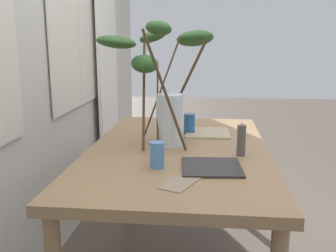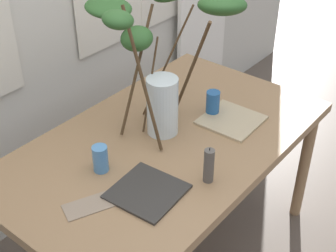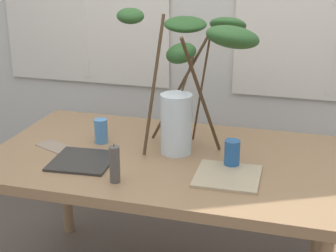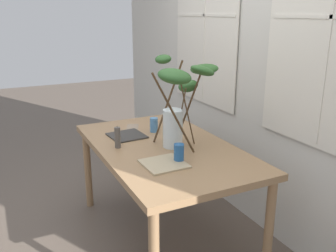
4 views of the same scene
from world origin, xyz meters
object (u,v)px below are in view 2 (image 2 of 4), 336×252
Objects in this scene: drinking_glass_blue_left at (100,159)px; dining_table at (165,153)px; plate_square_right at (231,120)px; plate_square_left at (147,191)px; vase_with_branches at (163,53)px; drinking_glass_blue_right at (213,103)px; pillar_candle at (209,166)px.

dining_table is at bearing -11.82° from drinking_glass_blue_left.
drinking_glass_blue_left is at bearing 161.28° from plate_square_right.
plate_square_left is at bearing -178.24° from plate_square_right.
vase_with_branches reaches higher than drinking_glass_blue_right.
dining_table is at bearing 28.15° from plate_square_left.
pillar_candle is (-0.43, -0.28, 0.02)m from drinking_glass_blue_right.
pillar_candle is at bearing -159.07° from plate_square_right.
drinking_glass_blue_right reaches higher than plate_square_left.
drinking_glass_blue_left is 0.45× the size of plate_square_right.
drinking_glass_blue_right is 0.46× the size of plate_square_right.
drinking_glass_blue_right reaches higher than drinking_glass_blue_left.
drinking_glass_blue_left is at bearing 93.07° from plate_square_left.
plate_square_left is at bearing -86.93° from drinking_glass_blue_left.
vase_with_branches is 2.65× the size of plate_square_left.
plate_square_left is 0.99× the size of plate_square_right.
drinking_glass_blue_right is 0.47× the size of plate_square_left.
drinking_glass_blue_right is (0.32, -0.04, 0.14)m from dining_table.
vase_with_branches is (0.10, 0.09, 0.45)m from dining_table.
dining_table is at bearing 70.92° from pillar_candle.
plate_square_right is at bearing 20.93° from pillar_candle.
drinking_glass_blue_left reaches higher than plate_square_left.
vase_with_branches is 0.54m from drinking_glass_blue_left.
dining_table is at bearing 172.47° from drinking_glass_blue_right.
drinking_glass_blue_left reaches higher than dining_table.
vase_with_branches is 0.55m from pillar_candle.
drinking_glass_blue_left is (-0.44, -0.02, -0.32)m from vase_with_branches.
plate_square_right is at bearing -47.38° from vase_with_branches.
vase_with_branches is at bearing 2.40° from drinking_glass_blue_left.
dining_table is 0.37m from pillar_candle.
vase_with_branches is at bearing 132.62° from plate_square_right.
plate_square_right is at bearing -18.72° from drinking_glass_blue_left.
drinking_glass_blue_left is at bearing 120.13° from pillar_candle.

